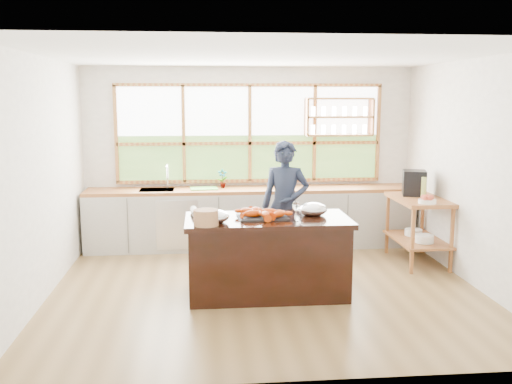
{
  "coord_description": "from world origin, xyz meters",
  "views": [
    {
      "loc": [
        -0.72,
        -6.45,
        2.24
      ],
      "look_at": [
        -0.1,
        0.15,
        1.14
      ],
      "focal_mm": 40.0,
      "sensor_mm": 36.0,
      "label": 1
    }
  ],
  "objects": [
    {
      "name": "cutting_board",
      "position": [
        -0.71,
        1.94,
        0.91
      ],
      "size": [
        0.42,
        0.33,
        0.01
      ],
      "primitive_type": "cube",
      "rotation": [
        0.0,
        0.0,
        0.08
      ],
      "color": "#57B03E",
      "rests_on": "back_counter"
    },
    {
      "name": "fruit_bowl",
      "position": [
        2.14,
        0.5,
        0.95
      ],
      "size": [
        0.23,
        0.23,
        0.11
      ],
      "color": "white",
      "rests_on": "right_shelf_unit"
    },
    {
      "name": "potted_plant",
      "position": [
        -0.43,
        2.0,
        1.04
      ],
      "size": [
        0.16,
        0.12,
        0.29
      ],
      "primitive_type": "imported",
      "rotation": [
        0.0,
        0.0,
        0.09
      ],
      "color": "slate",
      "rests_on": "back_counter"
    },
    {
      "name": "room_shell",
      "position": [
        0.02,
        0.51,
        1.75
      ],
      "size": [
        5.02,
        4.52,
        2.71
      ],
      "color": "white",
      "rests_on": "ground_plane"
    },
    {
      "name": "wine_glass",
      "position": [
        0.29,
        -0.4,
        1.06
      ],
      "size": [
        0.08,
        0.08,
        0.22
      ],
      "color": "white",
      "rests_on": "island"
    },
    {
      "name": "island",
      "position": [
        0.0,
        -0.2,
        0.45
      ],
      "size": [
        1.85,
        0.9,
        0.9
      ],
      "color": "black",
      "rests_on": "ground_plane"
    },
    {
      "name": "lobster_pile",
      "position": [
        -0.06,
        -0.19,
        0.96
      ],
      "size": [
        0.55,
        0.48,
        0.08
      ],
      "color": "#D24707",
      "rests_on": "slate_board"
    },
    {
      "name": "wicker_basket",
      "position": [
        -0.69,
        -0.51,
        0.98
      ],
      "size": [
        0.26,
        0.26,
        0.17
      ],
      "primitive_type": "cylinder",
      "color": "#AB724A",
      "rests_on": "island"
    },
    {
      "name": "ground_plane",
      "position": [
        0.0,
        0.0,
        0.0
      ],
      "size": [
        5.0,
        5.0,
        0.0
      ],
      "primitive_type": "plane",
      "color": "olive"
    },
    {
      "name": "mixing_bowl_left",
      "position": [
        -0.59,
        -0.38,
        0.97
      ],
      "size": [
        0.31,
        0.31,
        0.15
      ],
      "primitive_type": "ellipsoid",
      "color": "silver",
      "rests_on": "island"
    },
    {
      "name": "right_shelf_unit",
      "position": [
        2.19,
        0.89,
        0.6
      ],
      "size": [
        0.62,
        1.1,
        0.9
      ],
      "color": "#A85C33",
      "rests_on": "ground_plane"
    },
    {
      "name": "back_counter",
      "position": [
        -0.02,
        1.94,
        0.45
      ],
      "size": [
        4.9,
        0.63,
        0.9
      ],
      "color": "#BCB8B1",
      "rests_on": "ground_plane"
    },
    {
      "name": "parchment_roll",
      "position": [
        -0.83,
        0.05,
        0.94
      ],
      "size": [
        0.11,
        0.31,
        0.08
      ],
      "primitive_type": "cylinder",
      "rotation": [
        1.57,
        0.0,
        0.09
      ],
      "color": "white",
      "rests_on": "island"
    },
    {
      "name": "mixing_bowl_right",
      "position": [
        0.54,
        -0.09,
        0.97
      ],
      "size": [
        0.33,
        0.33,
        0.16
      ],
      "primitive_type": "ellipsoid",
      "color": "silver",
      "rests_on": "island"
    },
    {
      "name": "espresso_machine",
      "position": [
        2.19,
        1.11,
        1.07
      ],
      "size": [
        0.38,
        0.4,
        0.35
      ],
      "primitive_type": "cube",
      "rotation": [
        0.0,
        0.0,
        -0.28
      ],
      "color": "black",
      "rests_on": "right_shelf_unit"
    },
    {
      "name": "wine_bottle",
      "position": [
        2.24,
        0.88,
        1.04
      ],
      "size": [
        0.07,
        0.07,
        0.28
      ],
      "primitive_type": "cylinder",
      "rotation": [
        0.0,
        0.0,
        0.01
      ],
      "color": "#B4C45D",
      "rests_on": "right_shelf_unit"
    },
    {
      "name": "slate_board",
      "position": [
        -0.06,
        -0.18,
        0.91
      ],
      "size": [
        0.57,
        0.43,
        0.02
      ],
      "primitive_type": "cube",
      "rotation": [
        0.0,
        0.0,
        0.06
      ],
      "color": "black",
      "rests_on": "island"
    },
    {
      "name": "cook",
      "position": [
        0.34,
        0.74,
        0.85
      ],
      "size": [
        0.7,
        0.55,
        1.7
      ],
      "primitive_type": "imported",
      "rotation": [
        0.0,
        0.0,
        -0.25
      ],
      "color": "#192033",
      "rests_on": "ground_plane"
    }
  ]
}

